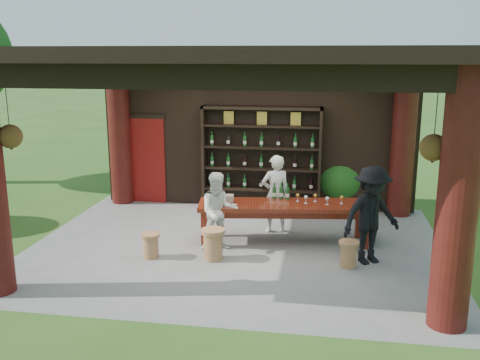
# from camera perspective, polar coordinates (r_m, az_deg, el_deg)

# --- Properties ---
(ground) EXTENTS (90.00, 90.00, 0.00)m
(ground) POSITION_cam_1_polar(r_m,az_deg,el_deg) (9.77, -0.38, -7.12)
(ground) COLOR #2D5119
(ground) RESTS_ON ground
(pavilion) EXTENTS (7.50, 6.00, 3.60)m
(pavilion) POSITION_cam_1_polar(r_m,az_deg,el_deg) (9.66, -0.05, 5.71)
(pavilion) COLOR slate
(pavilion) RESTS_ON ground
(wine_shelf) EXTENTS (2.62, 0.40, 2.30)m
(wine_shelf) POSITION_cam_1_polar(r_m,az_deg,el_deg) (11.78, 2.28, 2.27)
(wine_shelf) COLOR black
(wine_shelf) RESTS_ON ground
(tasting_table) EXTENTS (3.19, 1.22, 0.75)m
(tasting_table) POSITION_cam_1_polar(r_m,az_deg,el_deg) (9.84, 4.71, -3.15)
(tasting_table) COLOR #511D0B
(tasting_table) RESTS_ON ground
(stool_near_left) EXTENTS (0.41, 0.41, 0.54)m
(stool_near_left) POSITION_cam_1_polar(r_m,az_deg,el_deg) (9.10, -2.90, -6.78)
(stool_near_left) COLOR #9C683E
(stool_near_left) RESTS_ON ground
(stool_near_right) EXTENTS (0.33, 0.33, 0.44)m
(stool_near_right) POSITION_cam_1_polar(r_m,az_deg,el_deg) (8.99, 11.49, -7.67)
(stool_near_right) COLOR #9C683E
(stool_near_right) RESTS_ON ground
(stool_far_left) EXTENTS (0.33, 0.33, 0.43)m
(stool_far_left) POSITION_cam_1_polar(r_m,az_deg,el_deg) (9.31, -9.50, -6.85)
(stool_far_left) COLOR #9C683E
(stool_far_left) RESTS_ON ground
(host) EXTENTS (0.65, 0.55, 1.53)m
(host) POSITION_cam_1_polar(r_m,az_deg,el_deg) (10.38, 3.80, -1.47)
(host) COLOR silver
(host) RESTS_ON ground
(guest_woman) EXTENTS (0.83, 0.74, 1.41)m
(guest_woman) POSITION_cam_1_polar(r_m,az_deg,el_deg) (9.43, -2.28, -3.38)
(guest_woman) COLOR white
(guest_woman) RESTS_ON ground
(guest_man) EXTENTS (1.23, 1.08, 1.65)m
(guest_man) POSITION_cam_1_polar(r_m,az_deg,el_deg) (9.06, 13.83, -3.67)
(guest_man) COLOR black
(guest_man) RESTS_ON ground
(table_bottles) EXTENTS (0.33, 0.11, 0.31)m
(table_bottles) POSITION_cam_1_polar(r_m,az_deg,el_deg) (10.05, 4.39, -1.16)
(table_bottles) COLOR #194C1E
(table_bottles) RESTS_ON tasting_table
(table_glasses) EXTENTS (0.87, 0.25, 0.15)m
(table_glasses) POSITION_cam_1_polar(r_m,az_deg,el_deg) (9.87, 8.26, -2.01)
(table_glasses) COLOR silver
(table_glasses) RESTS_ON tasting_table
(napkin_basket) EXTENTS (0.28, 0.21, 0.14)m
(napkin_basket) POSITION_cam_1_polar(r_m,az_deg,el_deg) (9.80, -1.46, -2.01)
(napkin_basket) COLOR #BF6672
(napkin_basket) RESTS_ON tasting_table
(shrubs) EXTENTS (14.87, 8.20, 1.36)m
(shrubs) POSITION_cam_1_polar(r_m,az_deg,el_deg) (10.65, 13.59, -2.63)
(shrubs) COLOR #194C14
(shrubs) RESTS_ON ground
(trees) EXTENTS (21.39, 9.35, 4.80)m
(trees) POSITION_cam_1_polar(r_m,az_deg,el_deg) (10.45, 23.41, 12.02)
(trees) COLOR #3F2819
(trees) RESTS_ON ground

